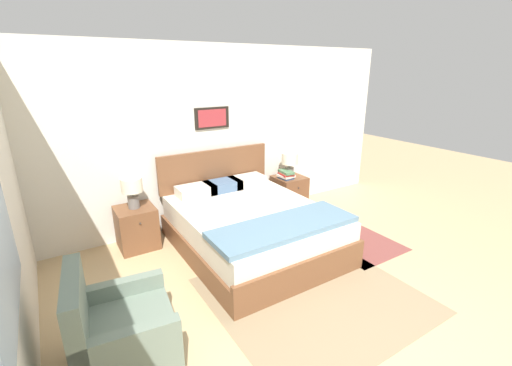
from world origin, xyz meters
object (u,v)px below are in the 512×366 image
bed (251,226)px  armchair (120,334)px  nightstand_by_door (289,193)px  table_lamp_by_door (290,161)px  nightstand_near_window (137,227)px  table_lamp_near_window (132,188)px

bed → armchair: (-1.84, -1.06, -0.02)m
nightstand_by_door → table_lamp_by_door: size_ratio=1.38×
bed → nightstand_near_window: bed is taller
armchair → table_lamp_near_window: 2.05m
nightstand_near_window → nightstand_by_door: same height
armchair → table_lamp_by_door: (3.09, 1.89, 0.53)m
nightstand_near_window → table_lamp_by_door: 2.56m
nightstand_near_window → table_lamp_near_window: size_ratio=1.38×
table_lamp_near_window → table_lamp_by_door: bearing=0.0°
bed → armchair: size_ratio=2.49×
nightstand_near_window → table_lamp_by_door: size_ratio=1.38×
bed → table_lamp_near_window: 1.59m
bed → table_lamp_near_window: bed is taller
armchair → table_lamp_by_door: 3.66m
table_lamp_near_window → table_lamp_by_door: 2.50m
bed → nightstand_by_door: (1.25, 0.83, -0.04)m
bed → table_lamp_by_door: 1.59m
table_lamp_near_window → nightstand_near_window: bearing=-108.2°
nightstand_by_door → table_lamp_by_door: table_lamp_by_door is taller
nightstand_near_window → armchair: bearing=-107.3°
table_lamp_by_door → armchair: bearing=-148.5°
nightstand_near_window → table_lamp_near_window: table_lamp_near_window is taller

